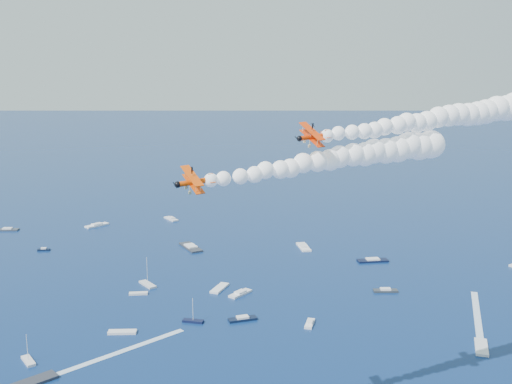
{
  "coord_description": "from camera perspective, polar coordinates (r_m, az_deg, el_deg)",
  "views": [
    {
      "loc": [
        -0.3,
        -81.0,
        74.53
      ],
      "look_at": [
        -2.69,
        24.75,
        52.32
      ],
      "focal_mm": 42.8,
      "sensor_mm": 36.0,
      "label": 1
    }
  ],
  "objects": [
    {
      "name": "smoke_trail_trail",
      "position": [
        114.42,
        6.85,
        2.95
      ],
      "size": [
        54.42,
        44.32,
        9.66
      ],
      "primitive_type": null,
      "rotation": [
        0.0,
        0.0,
        3.59
      ],
      "color": "white"
    },
    {
      "name": "biplane_trail",
      "position": [
        103.66,
        -5.75,
        0.94
      ],
      "size": [
        9.86,
        10.93,
        7.2
      ],
      "primitive_type": null,
      "rotation": [
        -0.3,
        0.07,
        3.59
      ],
      "color": "#E04404"
    },
    {
      "name": "spectator_boats",
      "position": [
        214.17,
        -1.73,
        -8.41
      ],
      "size": [
        223.81,
        181.43,
        0.7
      ],
      "color": "#282B36",
      "rests_on": "ground"
    },
    {
      "name": "smoke_trail_lead",
      "position": [
        126.75,
        15.79,
        6.48
      ],
      "size": [
        54.45,
        45.1,
        9.66
      ],
      "primitive_type": null,
      "rotation": [
        0.0,
        0.0,
        3.61
      ],
      "color": "white"
    },
    {
      "name": "biplane_lead",
      "position": [
        111.5,
        5.37,
        5.17
      ],
      "size": [
        9.43,
        10.42,
        7.12
      ],
      "primitive_type": null,
      "rotation": [
        -0.36,
        0.07,
        3.61
      ],
      "color": "red"
    },
    {
      "name": "boat_wakes",
      "position": [
        178.92,
        5.3,
        -12.8
      ],
      "size": [
        122.39,
        59.16,
        0.04
      ],
      "color": "white",
      "rests_on": "ground"
    }
  ]
}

